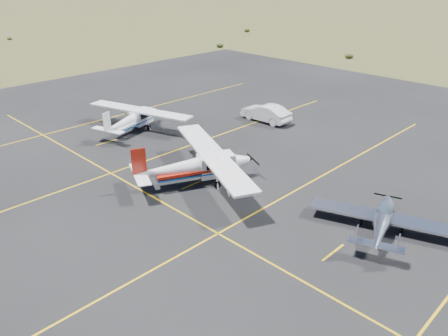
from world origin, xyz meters
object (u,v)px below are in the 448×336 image
aircraft_cessna (196,165)px  sedan (266,113)px  aircraft_low_wing (382,219)px  aircraft_plain (133,119)px

aircraft_cessna → sedan: (13.44, 5.08, -0.55)m
sedan → aircraft_cessna: bearing=19.3°
aircraft_low_wing → sedan: size_ratio=1.62×
aircraft_plain → sedan: aircraft_plain is taller
aircraft_cessna → sedan: size_ratio=2.36×
aircraft_low_wing → aircraft_cessna: bearing=84.9°
aircraft_low_wing → aircraft_plain: size_ratio=0.77×
aircraft_cessna → aircraft_low_wing: bearing=-49.9°
aircraft_low_wing → sedan: 19.74m
aircraft_cessna → sedan: bearing=45.5°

